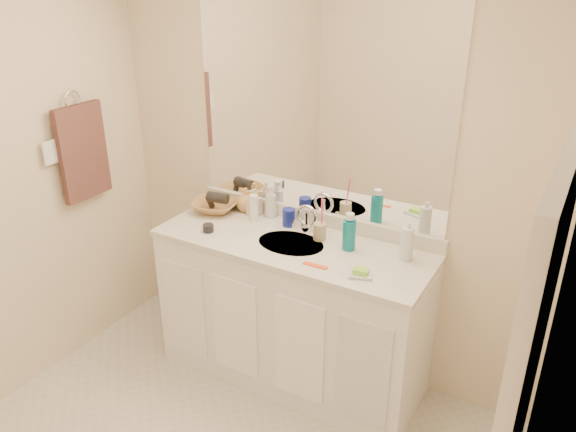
# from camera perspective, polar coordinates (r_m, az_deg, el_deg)

# --- Properties ---
(wall_back) EXTENTS (2.60, 0.02, 2.40)m
(wall_back) POSITION_cam_1_polar(r_m,az_deg,el_deg) (3.11, 3.00, 4.66)
(wall_back) COLOR beige
(wall_back) RESTS_ON floor
(wall_right) EXTENTS (0.02, 2.60, 2.40)m
(wall_right) POSITION_cam_1_polar(r_m,az_deg,el_deg) (1.68, 23.39, -16.56)
(wall_right) COLOR beige
(wall_right) RESTS_ON floor
(vanity_cabinet) EXTENTS (1.50, 0.55, 0.85)m
(vanity_cabinet) POSITION_cam_1_polar(r_m,az_deg,el_deg) (3.25, 0.45, -9.79)
(vanity_cabinet) COLOR white
(vanity_cabinet) RESTS_ON floor
(countertop) EXTENTS (1.52, 0.57, 0.03)m
(countertop) POSITION_cam_1_polar(r_m,az_deg,el_deg) (3.02, 0.47, -2.86)
(countertop) COLOR silver
(countertop) RESTS_ON vanity_cabinet
(backsplash) EXTENTS (1.52, 0.03, 0.08)m
(backsplash) POSITION_cam_1_polar(r_m,az_deg,el_deg) (3.20, 2.77, -0.14)
(backsplash) COLOR silver
(backsplash) RESTS_ON countertop
(sink_basin) EXTENTS (0.37, 0.37, 0.02)m
(sink_basin) POSITION_cam_1_polar(r_m,az_deg,el_deg) (3.00, 0.29, -2.96)
(sink_basin) COLOR beige
(sink_basin) RESTS_ON countertop
(faucet) EXTENTS (0.02, 0.02, 0.11)m
(faucet) POSITION_cam_1_polar(r_m,az_deg,el_deg) (3.12, 1.93, -0.55)
(faucet) COLOR silver
(faucet) RESTS_ON countertop
(mirror) EXTENTS (1.48, 0.01, 1.20)m
(mirror) POSITION_cam_1_polar(r_m,az_deg,el_deg) (3.00, 3.10, 11.11)
(mirror) COLOR white
(mirror) RESTS_ON wall_back
(blue_mug) EXTENTS (0.09, 0.09, 0.10)m
(blue_mug) POSITION_cam_1_polar(r_m,az_deg,el_deg) (3.18, 0.09, -0.13)
(blue_mug) COLOR navy
(blue_mug) RESTS_ON countertop
(tan_cup) EXTENTS (0.08, 0.08, 0.09)m
(tan_cup) POSITION_cam_1_polar(r_m,az_deg,el_deg) (3.02, 3.24, -1.58)
(tan_cup) COLOR tan
(tan_cup) RESTS_ON countertop
(toothbrush) EXTENTS (0.02, 0.04, 0.19)m
(toothbrush) POSITION_cam_1_polar(r_m,az_deg,el_deg) (2.97, 3.46, 0.17)
(toothbrush) COLOR #FF4379
(toothbrush) RESTS_ON tan_cup
(mouthwash_bottle) EXTENTS (0.09, 0.09, 0.16)m
(mouthwash_bottle) POSITION_cam_1_polar(r_m,az_deg,el_deg) (2.92, 6.23, -1.92)
(mouthwash_bottle) COLOR #0B7586
(mouthwash_bottle) RESTS_ON countertop
(clear_pump_bottle) EXTENTS (0.09, 0.09, 0.17)m
(clear_pump_bottle) POSITION_cam_1_polar(r_m,az_deg,el_deg) (2.86, 11.97, -2.76)
(clear_pump_bottle) COLOR silver
(clear_pump_bottle) RESTS_ON countertop
(soap_dish) EXTENTS (0.14, 0.12, 0.01)m
(soap_dish) POSITION_cam_1_polar(r_m,az_deg,el_deg) (2.72, 7.39, -5.90)
(soap_dish) COLOR silver
(soap_dish) RESTS_ON countertop
(green_soap) EXTENTS (0.08, 0.06, 0.03)m
(green_soap) POSITION_cam_1_polar(r_m,az_deg,el_deg) (2.71, 7.41, -5.58)
(green_soap) COLOR #93E437
(green_soap) RESTS_ON soap_dish
(orange_comb) EXTENTS (0.13, 0.03, 0.01)m
(orange_comb) POSITION_cam_1_polar(r_m,az_deg,el_deg) (2.78, 2.80, -5.05)
(orange_comb) COLOR #F94E1A
(orange_comb) RESTS_ON countertop
(dark_jar) EXTENTS (0.06, 0.06, 0.04)m
(dark_jar) POSITION_cam_1_polar(r_m,az_deg,el_deg) (3.15, -8.10, -1.21)
(dark_jar) COLOR black
(dark_jar) RESTS_ON countertop
(extra_white_bottle) EXTENTS (0.06, 0.06, 0.16)m
(extra_white_bottle) POSITION_cam_1_polar(r_m,az_deg,el_deg) (3.23, -3.48, 0.83)
(extra_white_bottle) COLOR white
(extra_white_bottle) RESTS_ON countertop
(soap_bottle_white) EXTENTS (0.09, 0.09, 0.19)m
(soap_bottle_white) POSITION_cam_1_polar(r_m,az_deg,el_deg) (3.27, -1.75, 1.50)
(soap_bottle_white) COLOR silver
(soap_bottle_white) RESTS_ON countertop
(soap_bottle_cream) EXTENTS (0.08, 0.09, 0.16)m
(soap_bottle_cream) POSITION_cam_1_polar(r_m,az_deg,el_deg) (3.31, -3.45, 1.43)
(soap_bottle_cream) COLOR beige
(soap_bottle_cream) RESTS_ON countertop
(soap_bottle_yellow) EXTENTS (0.15, 0.15, 0.14)m
(soap_bottle_yellow) POSITION_cam_1_polar(r_m,az_deg,el_deg) (3.37, -4.31, 1.67)
(soap_bottle_yellow) COLOR tan
(soap_bottle_yellow) RESTS_ON countertop
(wicker_basket) EXTENTS (0.33, 0.33, 0.07)m
(wicker_basket) POSITION_cam_1_polar(r_m,az_deg,el_deg) (3.40, -7.37, 1.04)
(wicker_basket) COLOR #9E713F
(wicker_basket) RESTS_ON countertop
(hair_dryer) EXTENTS (0.14, 0.08, 0.06)m
(hair_dryer) POSITION_cam_1_polar(r_m,az_deg,el_deg) (3.37, -7.15, 1.86)
(hair_dryer) COLOR black
(hair_dryer) RESTS_ON wicker_basket
(towel_ring) EXTENTS (0.01, 0.11, 0.11)m
(towel_ring) POSITION_cam_1_polar(r_m,az_deg,el_deg) (3.40, -21.07, 10.94)
(towel_ring) COLOR silver
(towel_ring) RESTS_ON wall_left
(hand_towel) EXTENTS (0.04, 0.32, 0.55)m
(hand_towel) POSITION_cam_1_polar(r_m,az_deg,el_deg) (3.46, -20.11, 6.11)
(hand_towel) COLOR #351F1C
(hand_towel) RESTS_ON towel_ring
(switch_plate) EXTENTS (0.01, 0.08, 0.13)m
(switch_plate) POSITION_cam_1_polar(r_m,az_deg,el_deg) (3.34, -23.04, 5.95)
(switch_plate) COLOR white
(switch_plate) RESTS_ON wall_left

